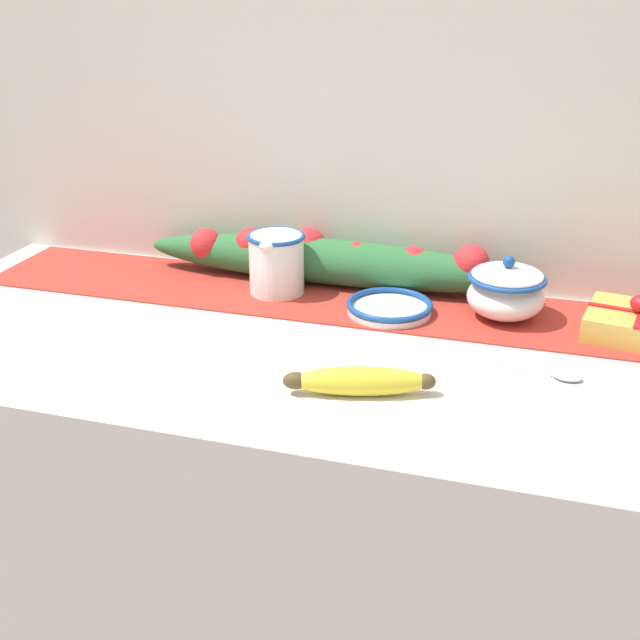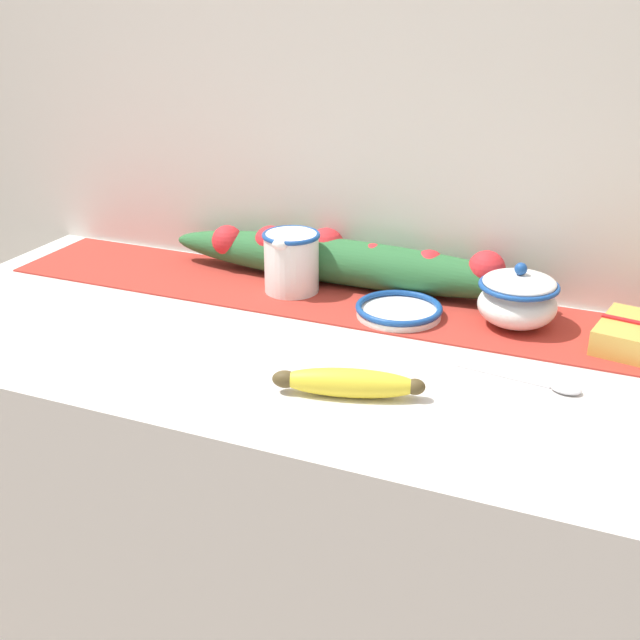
{
  "view_description": "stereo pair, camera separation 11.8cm",
  "coord_description": "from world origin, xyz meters",
  "px_view_note": "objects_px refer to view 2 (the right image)",
  "views": [
    {
      "loc": [
        0.37,
        -1.06,
        1.44
      ],
      "look_at": [
        0.06,
        -0.02,
        0.97
      ],
      "focal_mm": 45.0,
      "sensor_mm": 36.0,
      "label": 1
    },
    {
      "loc": [
        0.48,
        -1.02,
        1.44
      ],
      "look_at": [
        0.06,
        -0.02,
        0.97
      ],
      "focal_mm": 45.0,
      "sensor_mm": 36.0,
      "label": 2
    }
  ],
  "objects_px": {
    "sugar_bowl": "(518,299)",
    "spoon": "(558,387)",
    "banana": "(348,383)",
    "cream_pitcher": "(292,260)",
    "small_dish": "(399,310)"
  },
  "relations": [
    {
      "from": "sugar_bowl",
      "to": "spoon",
      "type": "bearing_deg",
      "value": -64.08
    },
    {
      "from": "sugar_bowl",
      "to": "banana",
      "type": "relative_size",
      "value": 0.62
    },
    {
      "from": "spoon",
      "to": "banana",
      "type": "bearing_deg",
      "value": -146.62
    },
    {
      "from": "banana",
      "to": "cream_pitcher",
      "type": "bearing_deg",
      "value": 125.66
    },
    {
      "from": "banana",
      "to": "small_dish",
      "type": "bearing_deg",
      "value": 93.7
    },
    {
      "from": "small_dish",
      "to": "banana",
      "type": "height_order",
      "value": "banana"
    },
    {
      "from": "banana",
      "to": "spoon",
      "type": "xyz_separation_m",
      "value": [
        0.26,
        0.13,
        -0.02
      ]
    },
    {
      "from": "cream_pitcher",
      "to": "spoon",
      "type": "height_order",
      "value": "cream_pitcher"
    },
    {
      "from": "small_dish",
      "to": "banana",
      "type": "bearing_deg",
      "value": -86.3
    },
    {
      "from": "small_dish",
      "to": "spoon",
      "type": "bearing_deg",
      "value": -29.14
    },
    {
      "from": "sugar_bowl",
      "to": "banana",
      "type": "bearing_deg",
      "value": -117.58
    },
    {
      "from": "cream_pitcher",
      "to": "banana",
      "type": "distance_m",
      "value": 0.39
    },
    {
      "from": "sugar_bowl",
      "to": "small_dish",
      "type": "xyz_separation_m",
      "value": [
        -0.18,
        -0.04,
        -0.04
      ]
    },
    {
      "from": "small_dish",
      "to": "spoon",
      "type": "height_order",
      "value": "small_dish"
    },
    {
      "from": "small_dish",
      "to": "spoon",
      "type": "xyz_separation_m",
      "value": [
        0.28,
        -0.15,
        -0.01
      ]
    }
  ]
}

